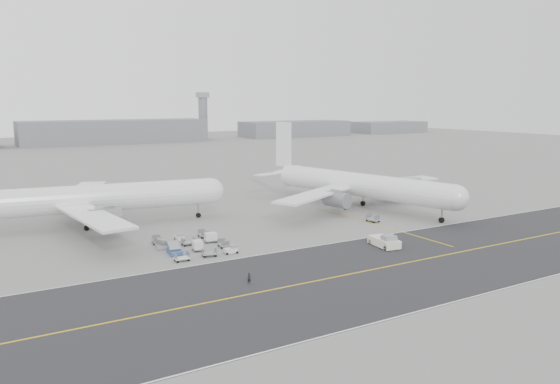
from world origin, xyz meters
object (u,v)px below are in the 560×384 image
airliner_a (86,199)px  jet_bridge (393,185)px  pushback_tug (385,242)px  ground_crew_a (249,278)px  control_tower (203,115)px  airliner_b (356,184)px

airliner_a → jet_bridge: bearing=-91.5°
pushback_tug → ground_crew_a: 30.21m
airliner_a → ground_crew_a: 50.04m
control_tower → airliner_a: control_tower is taller
control_tower → pushback_tug: 285.79m
pushback_tug → airliner_a: bearing=141.2°
pushback_tug → ground_crew_a: pushback_tug is taller
airliner_b → ground_crew_a: (-47.62, -36.33, -4.89)m
airliner_b → jet_bridge: (12.06, 0.34, -1.27)m
jet_bridge → ground_crew_a: bearing=-140.6°
pushback_tug → ground_crew_a: (-29.71, -5.51, -0.13)m
airliner_b → jet_bridge: airliner_b is taller
airliner_b → jet_bridge: 12.13m
airliner_a → ground_crew_a: bearing=-158.2°
control_tower → jet_bridge: size_ratio=1.83×
airliner_a → jet_bridge: 72.76m
control_tower → airliner_b: 251.13m
airliner_a → airliner_b: 60.94m
airliner_a → pushback_tug: (41.84, -42.78, -4.83)m
control_tower → ground_crew_a: bearing=-111.5°
control_tower → pushback_tug: control_tower is taller
airliner_a → pushback_tug: size_ratio=7.02×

